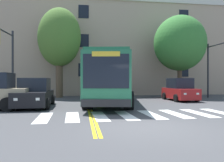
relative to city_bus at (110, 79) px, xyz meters
The scene contains 14 objects.
ground_plane 8.28m from the city_bus, 88.18° to the right, with size 120.00×120.00×0.00m, color #424244.
crosswalk 5.63m from the city_bus, 82.76° to the right, with size 9.47×3.25×0.01m.
lane_line_yellow_inner 9.03m from the city_bus, 100.77° to the left, with size 0.12×36.00×0.01m, color gold.
lane_line_yellow_outer 9.00m from the city_bus, 99.75° to the left, with size 0.12×36.00×0.01m, color gold.
city_bus is the anchor object (origin of this frame).
car_black_near_lane 5.20m from the city_bus, 164.85° to the right, with size 2.17×4.47×1.80m.
car_red_far_lane 6.22m from the city_bus, 14.10° to the left, with size 1.94×3.82×1.84m.
car_navy_behind_bus 8.71m from the city_bus, 84.84° to the left, with size 2.57×5.18×2.21m.
traffic_light_near_corner 10.37m from the city_bus, 12.64° to the left, with size 0.39×4.18×5.18m.
traffic_light_far_corner 7.86m from the city_bus, 169.31° to the left, with size 0.45×2.99×5.55m.
traffic_light_overhead 3.70m from the city_bus, 91.13° to the left, with size 0.49×3.83×4.58m.
street_tree_curbside_large 9.63m from the city_bus, 32.68° to the left, with size 5.65×5.47×8.04m.
street_tree_curbside_small 8.45m from the city_bus, 124.06° to the left, with size 5.85×5.81×8.67m.
building_facade 13.11m from the city_bus, 72.07° to the left, with size 42.52×8.00×11.12m.
Camera 1 is at (-2.32, -7.39, 1.66)m, focal length 35.00 mm.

